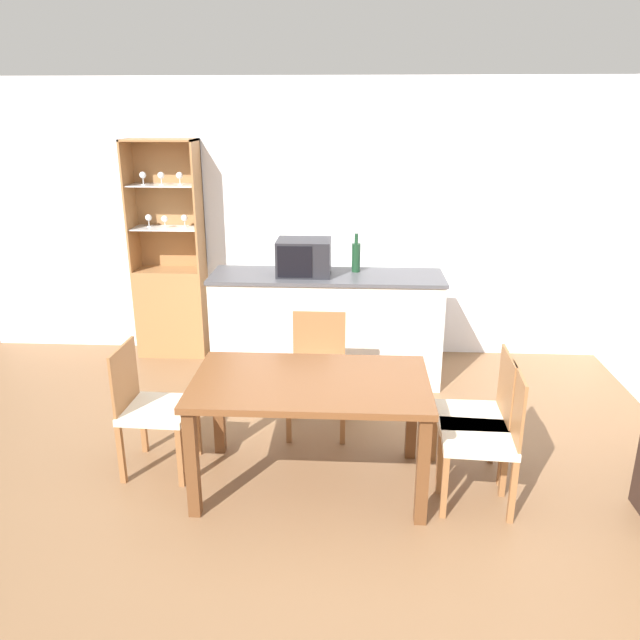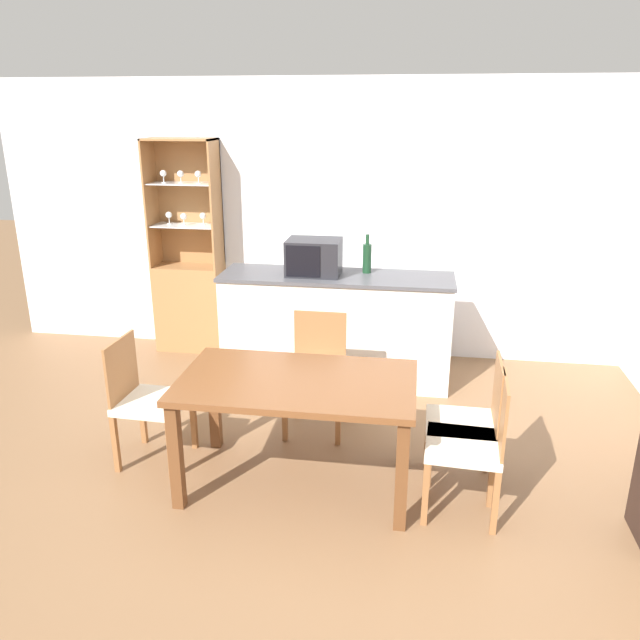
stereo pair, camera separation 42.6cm
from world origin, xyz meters
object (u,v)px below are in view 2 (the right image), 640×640
dining_table (297,394)px  microwave (314,257)px  dining_chair_head_far (317,373)px  dining_chair_side_left_far (147,400)px  display_cabinet (190,289)px  dining_chair_side_right_near (471,444)px  wine_bottle (367,257)px  dining_chair_side_right_far (468,423)px

dining_table → microwave: (-0.17, 1.66, 0.47)m
dining_chair_head_far → dining_chair_side_left_far: same height
dining_chair_side_left_far → microwave: bearing=152.6°
display_cabinet → dining_chair_head_far: size_ratio=2.35×
dining_chair_side_right_near → microwave: size_ratio=1.92×
display_cabinet → dining_chair_side_left_far: size_ratio=2.35×
dining_chair_side_right_near → wine_bottle: (-0.78, 1.91, 0.64)m
wine_bottle → dining_table: bearing=-98.5°
dining_chair_head_far → microwave: microwave is taller
dining_chair_head_far → wine_bottle: (0.27, 1.03, 0.64)m
display_cabinet → dining_table: size_ratio=1.41×
wine_bottle → display_cabinet: bearing=167.2°
dining_chair_head_far → dining_chair_side_left_far: 1.22m
display_cabinet → dining_chair_side_right_near: bearing=-42.4°
dining_chair_side_right_near → dining_chair_side_left_far: same height
dining_chair_side_right_far → microwave: (-1.22, 1.53, 0.65)m
dining_table → wine_bottle: bearing=81.5°
dining_chair_head_far → wine_bottle: size_ratio=2.60×
display_cabinet → dining_chair_side_right_near: display_cabinet is taller
dining_table → dining_chair_side_right_near: dining_chair_side_right_near is taller
dining_table → dining_chair_side_right_far: dining_chair_side_right_far is taller
dining_chair_side_right_far → dining_chair_side_right_near: (-0.00, -0.26, 0.00)m
dining_table → dining_chair_side_right_near: (1.05, -0.13, -0.18)m
dining_table → wine_bottle: 1.86m
dining_chair_head_far → microwave: size_ratio=1.92×
dining_table → microwave: microwave is taller
display_cabinet → wine_bottle: display_cabinet is taller
dining_chair_side_right_far → dining_chair_side_right_near: size_ratio=1.00×
display_cabinet → dining_chair_side_left_far: display_cabinet is taller
dining_table → dining_chair_side_right_far: bearing=6.8°
dining_table → dining_chair_head_far: dining_chair_head_far is taller
display_cabinet → wine_bottle: 1.86m
dining_chair_side_right_far → dining_chair_side_right_near: bearing=-178.8°
dining_table → dining_chair_side_left_far: size_ratio=1.67×
dining_chair_head_far → dining_chair_side_left_far: bearing=31.0°
dining_chair_side_right_near → dining_chair_side_right_far: bearing=3.6°
dining_chair_side_right_far → dining_chair_side_right_near: 0.26m
dining_table → microwave: size_ratio=3.22×
dining_chair_side_left_far → wine_bottle: wine_bottle is taller
dining_chair_side_right_near → microwave: bearing=37.8°
microwave → dining_chair_side_left_far: bearing=-119.8°
dining_chair_head_far → dining_chair_side_right_near: bearing=140.3°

